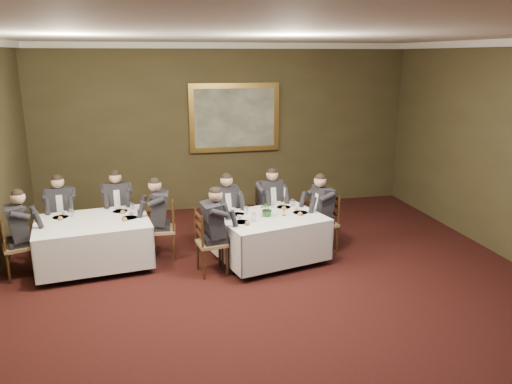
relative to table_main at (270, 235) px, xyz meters
name	(u,v)px	position (x,y,z in m)	size (l,w,h in m)	color
ground	(293,317)	(-0.17, -1.83, -0.45)	(10.00, 10.00, 0.00)	black
ceiling	(299,32)	(-0.17, -1.83, 3.05)	(8.00, 10.00, 0.10)	silver
back_wall	(227,128)	(-0.17, 3.17, 1.30)	(8.00, 0.10, 3.50)	#372F1B
crown_molding	(299,37)	(-0.17, -1.83, 2.99)	(8.00, 10.00, 0.12)	white
table_main	(270,235)	(0.00, 0.00, 0.00)	(1.88, 1.60, 0.67)	black
table_second	(94,240)	(-2.77, 0.40, 0.00)	(1.88, 1.53, 0.67)	black
chair_main_backleft	(225,233)	(-0.63, 0.70, -0.17)	(0.54, 0.52, 1.00)	olive
diner_main_backleft	(225,220)	(-0.62, 0.69, 0.06)	(0.52, 0.57, 1.35)	black
chair_main_backright	(269,225)	(0.22, 0.92, -0.17)	(0.51, 0.50, 1.00)	olive
diner_main_backright	(270,213)	(0.22, 0.90, 0.06)	(0.49, 0.55, 1.35)	black
chair_main_endleft	(211,255)	(-1.00, -0.25, -0.17)	(0.48, 0.49, 1.00)	olive
diner_main_endleft	(212,241)	(-0.99, -0.25, 0.06)	(0.53, 0.46, 1.35)	black
chair_main_endright	(323,234)	(1.00, 0.25, -0.17)	(0.48, 0.50, 1.00)	olive
diner_main_endright	(323,222)	(0.99, 0.25, 0.06)	(0.54, 0.47, 1.35)	black
chair_sec_backleft	(64,235)	(-3.34, 1.22, -0.17)	(0.48, 0.46, 1.00)	olive
diner_sec_backleft	(62,222)	(-3.34, 1.20, 0.06)	(0.45, 0.52, 1.35)	black
chair_sec_backright	(119,228)	(-2.42, 1.34, -0.17)	(0.47, 0.45, 1.00)	olive
diner_sec_backright	(118,216)	(-2.42, 1.33, 0.06)	(0.44, 0.50, 1.35)	black
chair_sec_endright	(164,241)	(-1.68, 0.54, -0.17)	(0.45, 0.47, 1.00)	olive
diner_sec_endright	(162,228)	(-1.70, 0.54, 0.06)	(0.51, 0.44, 1.35)	black
chair_sec_endleft	(19,259)	(-3.85, 0.25, -0.17)	(0.54, 0.55, 1.00)	olive
diner_sec_endleft	(18,245)	(-3.83, 0.26, 0.06)	(0.58, 0.53, 1.35)	black
centerpiece	(267,208)	(-0.05, 0.01, 0.45)	(0.25, 0.21, 0.27)	#2D5926
candlestick	(284,205)	(0.22, -0.01, 0.49)	(0.07, 0.07, 0.47)	#A88833
place_setting_table_main	(240,212)	(-0.45, 0.25, 0.35)	(0.33, 0.31, 0.14)	white
place_setting_table_second	(64,214)	(-3.22, 0.72, 0.35)	(0.33, 0.31, 0.14)	white
painting	(235,118)	(0.00, 3.11, 1.52)	(1.93, 0.09, 1.45)	gold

